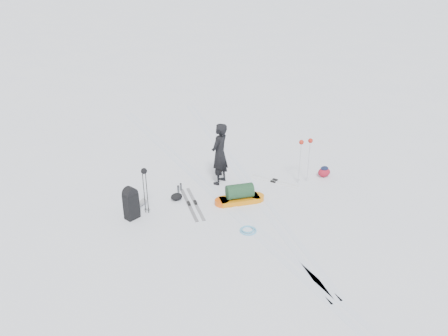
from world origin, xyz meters
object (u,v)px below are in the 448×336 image
(skier, at_px, (220,154))
(expedition_rucksack, at_px, (132,203))
(pulk_sled, at_px, (240,195))
(ski_poles_black, at_px, (144,177))

(skier, height_order, expedition_rucksack, skier)
(pulk_sled, distance_m, expedition_rucksack, 3.02)
(skier, distance_m, expedition_rucksack, 3.13)
(pulk_sled, xyz_separation_m, ski_poles_black, (-2.58, 0.52, 0.89))
(pulk_sled, relative_size, ski_poles_black, 1.12)
(pulk_sled, height_order, expedition_rucksack, expedition_rucksack)
(skier, bearing_deg, ski_poles_black, -19.08)
(expedition_rucksack, distance_m, ski_poles_black, 0.79)
(expedition_rucksack, height_order, ski_poles_black, ski_poles_black)
(pulk_sled, xyz_separation_m, expedition_rucksack, (-2.98, 0.48, 0.21))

